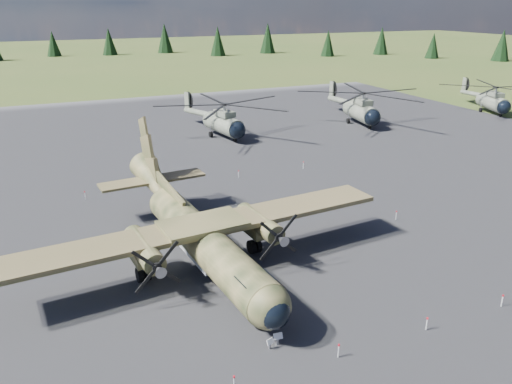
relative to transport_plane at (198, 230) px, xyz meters
name	(u,v)px	position (x,y,z in m)	size (l,w,h in m)	color
ground	(219,255)	(1.69, 0.47, -2.65)	(500.00, 500.00, 0.00)	#4E5626
apron	(183,209)	(1.69, 10.47, -2.65)	(120.00, 120.00, 0.04)	#545459
transport_plane	(198,230)	(0.00, 0.00, 0.00)	(28.06, 25.41, 9.23)	#323B20
helicopter_near	(223,113)	(14.13, 33.45, 0.83)	(22.26, 24.15, 4.91)	gray
helicopter_mid	(361,101)	(36.46, 32.42, 0.98)	(23.12, 25.07, 5.13)	gray
helicopter_far	(494,94)	(62.15, 30.53, 0.66)	(23.35, 23.37, 4.66)	gray
info_placard_left	(270,342)	(0.61, -10.96, -2.19)	(0.48, 0.32, 0.69)	gray
info_placard_right	(278,337)	(1.16, -10.81, -2.12)	(0.53, 0.27, 0.81)	gray
barrier_fence	(213,251)	(1.23, 0.40, -2.15)	(33.12, 29.62, 0.85)	silver
treeline	(259,196)	(4.40, -0.96, 2.27)	(334.24, 331.64, 10.98)	black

